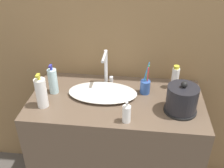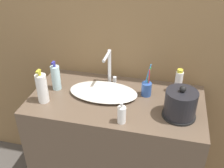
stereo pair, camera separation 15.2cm
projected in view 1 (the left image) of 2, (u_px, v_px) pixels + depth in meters
wall_back at (122, 11)px, 1.59m from camera, size 6.00×0.04×2.60m
vanity_counter at (116, 150)px, 1.80m from camera, size 1.04×0.54×0.86m
sink_basin at (103, 92)px, 1.60m from camera, size 0.42×0.24×0.04m
faucet at (106, 66)px, 1.66m from camera, size 0.06×0.16×0.23m
electric_kettle at (182, 100)px, 1.43m from camera, size 0.18×0.18×0.19m
toothbrush_cup at (145, 86)px, 1.60m from camera, size 0.06×0.06×0.21m
lotion_bottle at (127, 114)px, 1.37m from camera, size 0.05×0.05×0.13m
shampoo_bottle at (175, 77)px, 1.64m from camera, size 0.05×0.05×0.16m
mouthwash_bottle at (41, 93)px, 1.46m from camera, size 0.06×0.06×0.21m
hand_cream_bottle at (53, 81)px, 1.59m from camera, size 0.06×0.06×0.19m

